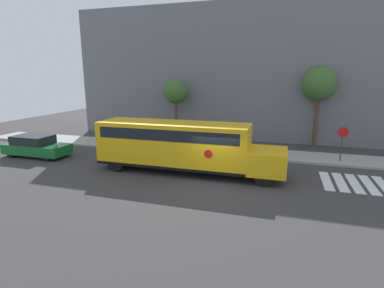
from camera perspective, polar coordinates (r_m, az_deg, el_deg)
The scene contains 9 objects.
ground_plane at distance 16.53m, azimuth 4.34°, elevation -7.20°, with size 60.00×60.00×0.00m, color #3A3838.
sidewalk_strip at distance 22.62m, azimuth 7.99°, elevation -1.53°, with size 44.00×3.00×0.15m.
building_backdrop at distance 28.35m, azimuth 10.52°, elevation 13.15°, with size 32.00×4.00×11.76m.
crosswalk_stripes at distance 18.66m, azimuth 30.66°, elevation -6.65°, with size 4.70×3.20×0.01m.
school_bus at distance 17.76m, azimuth -2.23°, elevation 0.00°, with size 11.05×2.57×2.97m.
parked_car at distance 24.11m, azimuth -27.59°, elevation -0.35°, with size 4.66×1.89×1.51m.
stop_sign at distance 21.71m, azimuth 26.70°, elevation 0.72°, with size 0.67×0.10×2.44m.
tree_near_sidewalk at distance 26.64m, azimuth -3.13°, elevation 9.81°, with size 2.13×2.13×5.37m.
tree_far_sidewalk at distance 25.66m, azimuth 23.10°, elevation 10.39°, with size 2.66×2.66×6.38m.
Camera 1 is at (3.33, -15.15, 5.69)m, focal length 28.00 mm.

